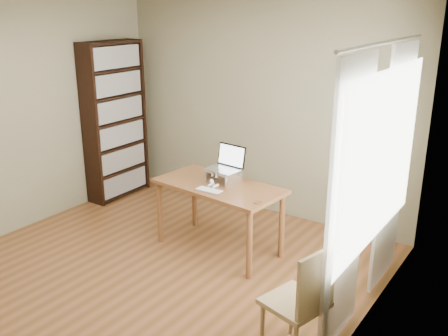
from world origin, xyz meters
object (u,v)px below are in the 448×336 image
cat (225,176)px  chair (304,299)px  laptop (226,163)px  keyboard (209,190)px  desk (219,193)px  bookshelf (115,121)px

cat → chair: size_ratio=0.51×
laptop → cat: bearing=-81.1°
laptop → cat: size_ratio=0.79×
keyboard → cat: cat is taller
chair → desk: bearing=159.5°
chair → bookshelf: bearing=170.5°
desk → keyboard: size_ratio=4.89×
bookshelf → chair: size_ratio=2.26×
bookshelf → keyboard: 2.28m
laptop → cat: 0.14m
laptop → chair: (1.52, -1.21, -0.44)m
desk → cat: 0.20m
keyboard → chair: size_ratio=0.31×
laptop → chair: bearing=-33.4°
cat → chair: (1.52, -1.18, -0.31)m
desk → chair: chair is taller
bookshelf → chair: bookshelf is taller
keyboard → chair: 1.73m
bookshelf → cat: size_ratio=4.41×
keyboard → desk: bearing=98.5°
chair → laptop: bearing=156.1°
laptop → cat: laptop is taller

